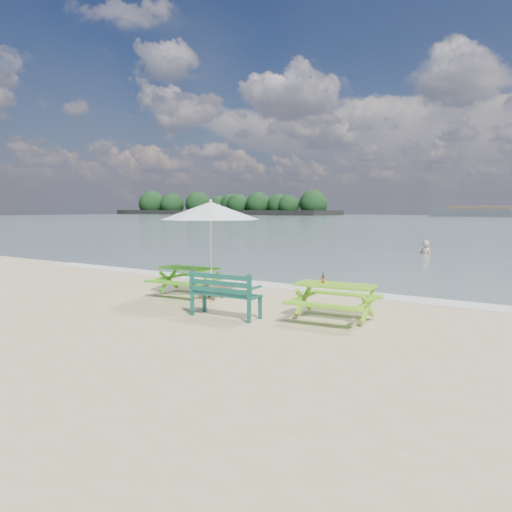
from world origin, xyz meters
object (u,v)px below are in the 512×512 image
Objects in this scene: swimmer at (426,259)px; side_table at (211,292)px; picnic_table_left at (189,282)px; beer_bottle at (323,279)px; park_bench at (226,303)px; patio_umbrella at (211,211)px; picnic_table_right at (335,303)px.

side_table is at bearing -93.08° from swimmer.
side_table is at bearing -4.78° from picnic_table_left.
side_table is at bearing 171.30° from beer_bottle.
patio_umbrella reaches higher than park_bench.
picnic_table_right is at bearing 26.33° from park_bench.
park_bench is at bearing -42.65° from side_table.
beer_bottle reaches higher than picnic_table_left.
side_table is at bearing 172.45° from picnic_table_right.
patio_umbrella reaches higher than side_table.
picnic_table_right is 1.21× the size of park_bench.
patio_umbrella is (-1.56, 1.43, 1.86)m from park_bench.
patio_umbrella reaches higher than picnic_table_left.
swimmer is at bearing 92.42° from park_bench.
picnic_table_right reaches higher than picnic_table_left.
picnic_table_left is 4.31m from picnic_table_right.
park_bench is (2.33, -1.50, -0.07)m from picnic_table_left.
patio_umbrella is at bearing 137.35° from park_bench.
picnic_table_right is at bearing -7.55° from patio_umbrella.
picnic_table_right reaches higher than side_table.
park_bench is at bearing -42.65° from patio_umbrella.
beer_bottle is (1.71, 0.93, 0.52)m from park_bench.
picnic_table_left is at bearing 172.04° from beer_bottle.
park_bench is at bearing -87.58° from swimmer.
beer_bottle is at bearing 28.62° from park_bench.
picnic_table_right is 3.97m from patio_umbrella.
patio_umbrella reaches higher than picnic_table_right.
swimmer is (-2.68, 16.03, -0.64)m from picnic_table_right.
picnic_table_right is at bearing -7.06° from picnic_table_left.
picnic_table_right is 0.97× the size of swimmer.
patio_umbrella is (-3.51, 0.47, 1.79)m from picnic_table_right.
patio_umbrella is at bearing -4.78° from picnic_table_left.
picnic_table_right is 16.26m from swimmer.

